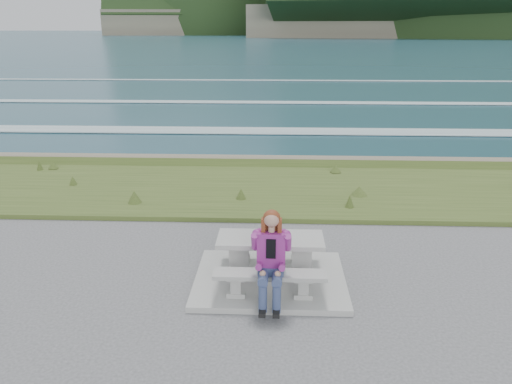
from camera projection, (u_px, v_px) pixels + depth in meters
concrete_slab at (270, 280)px, 8.69m from camera, size 2.60×2.10×0.10m
picnic_table at (270, 246)px, 8.49m from camera, size 1.80×0.75×0.75m
bench_landward at (270, 278)px, 7.90m from camera, size 1.80×0.35×0.45m
bench_seaward at (271, 242)px, 9.23m from camera, size 1.80×0.35×0.45m
grass_verge at (273, 192)px, 13.45m from camera, size 160.00×4.50×0.22m
shore_drop at (274, 164)px, 16.20m from camera, size 160.00×0.80×2.20m
ocean at (275, 122)px, 33.05m from camera, size 1600.00×1600.00×0.09m
seated_woman at (271, 271)px, 7.70m from camera, size 0.45×0.77×1.50m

